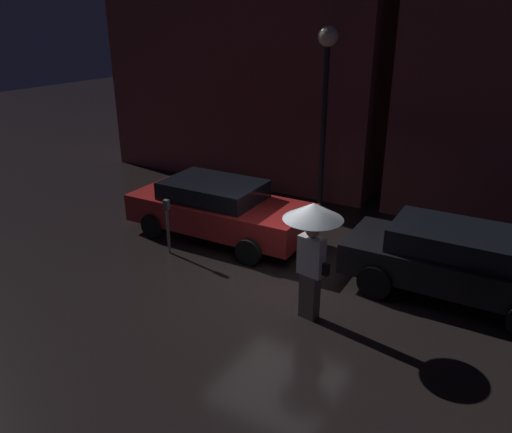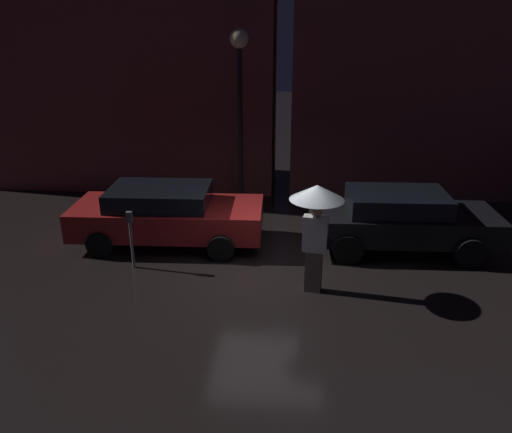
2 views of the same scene
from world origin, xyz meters
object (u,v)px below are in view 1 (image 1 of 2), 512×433
(parked_car_black, at_px, (457,261))
(pedestrian_with_umbrella, at_px, (313,231))
(street_lamp_near, at_px, (326,78))
(parked_car_red, at_px, (219,208))
(parking_meter, at_px, (168,221))

(parked_car_black, relative_size, pedestrian_with_umbrella, 1.95)
(pedestrian_with_umbrella, distance_m, street_lamp_near, 5.47)
(pedestrian_with_umbrella, bearing_deg, parked_car_black, 55.10)
(pedestrian_with_umbrella, bearing_deg, parked_car_red, 158.13)
(street_lamp_near, bearing_deg, pedestrian_with_umbrella, -67.75)
(parked_car_red, xyz_separation_m, pedestrian_with_umbrella, (3.45, -2.10, 0.96))
(parking_meter, bearing_deg, pedestrian_with_umbrella, -10.42)
(parked_car_red, relative_size, pedestrian_with_umbrella, 2.05)
(parking_meter, height_order, street_lamp_near, street_lamp_near)
(parked_car_red, xyz_separation_m, parking_meter, (-0.44, -1.38, 0.06))
(pedestrian_with_umbrella, bearing_deg, parking_meter, 179.00)
(parked_car_red, distance_m, parking_meter, 1.45)
(parking_meter, xyz_separation_m, street_lamp_near, (1.95, 4.02, 2.84))
(pedestrian_with_umbrella, relative_size, street_lamp_near, 0.45)
(parking_meter, bearing_deg, parked_car_red, 72.49)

